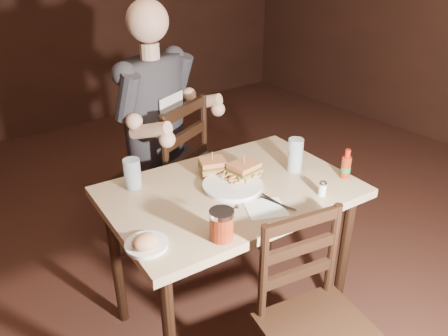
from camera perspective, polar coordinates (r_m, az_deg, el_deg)
room_shell at (r=1.49m, az=11.10°, el=13.92°), size 7.00×7.00×7.00m
main_table at (r=1.98m, az=0.88°, el=-5.00°), size 1.13×0.80×0.77m
chair_far at (r=2.60m, az=-8.59°, el=-1.45°), size 0.62×0.64×0.99m
chair_near at (r=1.79m, az=12.68°, el=-20.47°), size 0.47×0.50×0.86m
diner at (r=2.37m, az=-8.45°, el=9.12°), size 0.70×0.64×0.99m
dinner_plate at (r=1.93m, az=1.13°, el=-2.42°), size 0.28×0.28×0.01m
sandwich_left at (r=2.02m, az=-1.53°, el=0.84°), size 0.14×0.13×0.10m
sandwich_right at (r=1.98m, az=2.64°, el=0.44°), size 0.14×0.12×0.11m
fries_pile at (r=1.99m, az=2.72°, el=-0.59°), size 0.25×0.19×0.04m
ketchup_dollop at (r=1.97m, az=0.91°, el=-1.22°), size 0.04×0.04×0.01m
glass_left at (r=1.95m, az=-11.87°, el=-0.72°), size 0.08×0.08×0.14m
glass_right at (r=2.07m, az=9.27°, el=1.68°), size 0.08×0.08×0.16m
hot_sauce at (r=2.06m, az=15.69°, el=0.55°), size 0.05×0.05×0.14m
salt_shaker at (r=1.91m, az=12.72°, el=-2.65°), size 0.04×0.04×0.06m
syrup_dispenser at (r=1.59m, az=-0.32°, el=-7.42°), size 0.10×0.10×0.12m
napkin at (r=1.79m, az=5.45°, el=-5.27°), size 0.21×0.20×0.00m
knife at (r=1.83m, az=6.69°, el=-4.51°), size 0.06×0.19×0.00m
fork at (r=1.84m, az=6.53°, el=-4.32°), size 0.01×0.16×0.00m
side_plate at (r=1.60m, az=-10.07°, el=-9.94°), size 0.16×0.16×0.01m
bread_roll at (r=1.56m, az=-10.30°, el=-9.47°), size 0.10×0.08×0.06m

